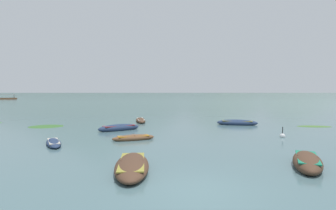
# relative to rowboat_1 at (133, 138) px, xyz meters

# --- Properties ---
(ground_plane) EXTENTS (6000.00, 6000.00, 0.00)m
(ground_plane) POSITION_rel_rowboat_1_xyz_m (2.74, 1490.04, -0.15)
(ground_plane) COLOR slate
(mountain_1) EXTENTS (1405.52, 1405.52, 351.32)m
(mountain_1) POSITION_rel_rowboat_1_xyz_m (-1181.05, 2498.47, 175.51)
(mountain_1) COLOR #4C5B56
(mountain_1) RESTS_ON ground
(mountain_2) EXTENTS (2108.60, 2108.60, 609.23)m
(mountain_2) POSITION_rel_rowboat_1_xyz_m (-385.64, 2251.73, 304.46)
(mountain_2) COLOR #4C5B56
(mountain_2) RESTS_ON ground
(mountain_3) EXTENTS (1500.32, 1500.32, 406.46)m
(mountain_3) POSITION_rel_rowboat_1_xyz_m (681.86, 2523.52, 203.08)
(mountain_3) COLOR #56665B
(mountain_3) RESTS_ON ground
(mountain_4) EXTENTS (1180.19, 1180.19, 355.64)m
(mountain_4) POSITION_rel_rowboat_1_xyz_m (1359.41, 2360.53, 177.67)
(mountain_4) COLOR slate
(mountain_4) RESTS_ON ground
(rowboat_1) EXTENTS (3.18, 1.74, 0.48)m
(rowboat_1) POSITION_rel_rowboat_1_xyz_m (0.00, 0.00, 0.00)
(rowboat_1) COLOR brown
(rowboat_1) RESTS_ON ground
(rowboat_2) EXTENTS (2.09, 3.38, 0.41)m
(rowboat_2) POSITION_rel_rowboat_1_xyz_m (-5.06, -1.38, -0.02)
(rowboat_2) COLOR navy
(rowboat_2) RESTS_ON ground
(rowboat_3) EXTENTS (1.51, 4.32, 0.67)m
(rowboat_3) POSITION_rel_rowboat_1_xyz_m (0.30, -7.46, 0.06)
(rowboat_3) COLOR #4C3323
(rowboat_3) RESTS_ON ground
(rowboat_4) EXTENTS (1.45, 4.40, 0.52)m
(rowboat_4) POSITION_rel_rowboat_1_xyz_m (0.26, 11.51, 0.01)
(rowboat_4) COLOR #4C3323
(rowboat_4) RESTS_ON ground
(rowboat_5) EXTENTS (2.80, 3.84, 0.72)m
(rowboat_5) POSITION_rel_rowboat_1_xyz_m (8.28, -7.46, 0.07)
(rowboat_5) COLOR #4C3323
(rowboat_5) RESTS_ON ground
(rowboat_6) EXTENTS (3.95, 2.97, 0.69)m
(rowboat_6) POSITION_rel_rowboat_1_xyz_m (-1.52, 4.91, 0.06)
(rowboat_6) COLOR navy
(rowboat_6) RESTS_ON ground
(rowboat_7) EXTENTS (4.36, 2.46, 0.68)m
(rowboat_7) POSITION_rel_rowboat_1_xyz_m (10.36, 7.93, 0.06)
(rowboat_7) COLOR navy
(rowboat_7) RESTS_ON ground
(ferry_0) EXTENTS (9.84, 5.77, 2.54)m
(ferry_0) POSITION_rel_rowboat_1_xyz_m (-63.31, 107.31, 0.30)
(ferry_0) COLOR brown
(ferry_0) RESTS_ON ground
(mooring_buoy) EXTENTS (0.40, 0.40, 0.92)m
(mooring_buoy) POSITION_rel_rowboat_1_xyz_m (11.20, 0.25, -0.06)
(mooring_buoy) COLOR silver
(mooring_buoy) RESTS_ON ground
(weed_patch_0) EXTENTS (3.49, 1.91, 0.14)m
(weed_patch_0) POSITION_rel_rowboat_1_xyz_m (17.47, 5.92, -0.15)
(weed_patch_0) COLOR #477033
(weed_patch_0) RESTS_ON ground
(weed_patch_3) EXTENTS (3.59, 3.12, 0.14)m
(weed_patch_3) POSITION_rel_rowboat_1_xyz_m (-8.99, 8.09, -0.15)
(weed_patch_3) COLOR #38662D
(weed_patch_3) RESTS_ON ground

